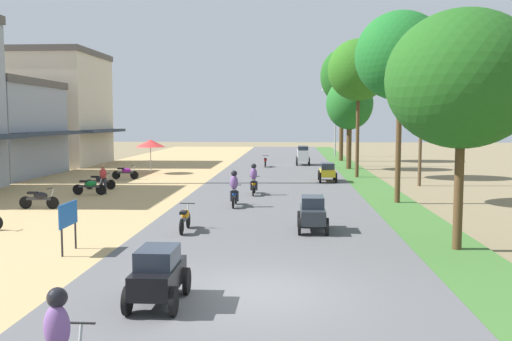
{
  "coord_description": "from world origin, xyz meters",
  "views": [
    {
      "loc": [
        0.77,
        -12.12,
        3.97
      ],
      "look_at": [
        -0.94,
        15.69,
        1.44
      ],
      "focal_mm": 38.53,
      "sensor_mm": 36.0,
      "label": 1
    }
  ],
  "objects": [
    {
      "name": "motorbike_ahead_fifth",
      "position": [
        -1.27,
        34.03,
        0.57
      ],
      "size": [
        0.54,
        1.8,
        0.94
      ],
      "color": "black",
      "rests_on": "road_strip"
    },
    {
      "name": "motorbike_ahead_third",
      "position": [
        -1.73,
        12.49,
        0.86
      ],
      "size": [
        0.54,
        1.8,
        1.66
      ],
      "color": "black",
      "rests_on": "road_strip"
    },
    {
      "name": "car_hatchback_black",
      "position": [
        -1.99,
        -0.89,
        0.75
      ],
      "size": [
        1.04,
        2.0,
        1.23
      ],
      "color": "black",
      "rests_on": "road_strip"
    },
    {
      "name": "parked_motorbike_fifth",
      "position": [
        -10.2,
        23.85,
        0.55
      ],
      "size": [
        1.8,
        0.54,
        0.94
      ],
      "color": "black",
      "rests_on": "dirt_shoulder"
    },
    {
      "name": "motorbike_ahead_second",
      "position": [
        -2.9,
        6.81,
        0.57
      ],
      "size": [
        0.54,
        1.8,
        0.94
      ],
      "color": "black",
      "rests_on": "road_strip"
    },
    {
      "name": "parked_motorbike_second",
      "position": [
        -10.31,
        11.38,
        0.55
      ],
      "size": [
        1.8,
        0.54,
        0.94
      ],
      "color": "black",
      "rests_on": "dirt_shoulder"
    },
    {
      "name": "utility_pole_near",
      "position": [
        8.69,
        21.73,
        4.52
      ],
      "size": [
        1.8,
        0.2,
        8.67
      ],
      "color": "brown",
      "rests_on": "ground"
    },
    {
      "name": "parked_motorbike_third",
      "position": [
        -9.77,
        16.06,
        0.55
      ],
      "size": [
        1.8,
        0.54,
        0.94
      ],
      "color": "black",
      "rests_on": "dirt_shoulder"
    },
    {
      "name": "median_tree_second",
      "position": [
        5.94,
        14.34,
        6.98
      ],
      "size": [
        4.25,
        4.25,
        9.03
      ],
      "color": "#4C351E",
      "rests_on": "median_strip"
    },
    {
      "name": "ground_plane",
      "position": [
        0.0,
        0.0,
        0.0
      ],
      "size": [
        180.0,
        180.0,
        0.0
      ],
      "primitive_type": "plane",
      "color": "#7A6B4C"
    },
    {
      "name": "motorbike_ahead_fourth",
      "position": [
        -1.1,
        16.53,
        0.86
      ],
      "size": [
        0.54,
        1.8,
        1.66
      ],
      "color": "black",
      "rests_on": "road_strip"
    },
    {
      "name": "vendor_umbrella",
      "position": [
        -9.53,
        27.96,
        2.31
      ],
      "size": [
        2.2,
        2.2,
        2.52
      ],
      "color": "#99999E",
      "rests_on": "dirt_shoulder"
    },
    {
      "name": "road_strip",
      "position": [
        0.0,
        0.0,
        0.04
      ],
      "size": [
        9.0,
        140.0,
        0.08
      ],
      "primitive_type": "cube",
      "color": "#565659",
      "rests_on": "ground"
    },
    {
      "name": "median_strip",
      "position": [
        5.7,
        0.0,
        0.03
      ],
      "size": [
        2.4,
        140.0,
        0.06
      ],
      "primitive_type": "cube",
      "color": "#3D6B2D",
      "rests_on": "ground"
    },
    {
      "name": "car_van_white",
      "position": [
        1.94,
        36.33,
        1.02
      ],
      "size": [
        1.19,
        2.41,
        1.67
      ],
      "color": "silver",
      "rests_on": "road_strip"
    },
    {
      "name": "median_tree_fifth",
      "position": [
        5.81,
        42.06,
        8.22
      ],
      "size": [
        4.19,
        4.19,
        10.82
      ],
      "color": "#4C351E",
      "rests_on": "median_strip"
    },
    {
      "name": "car_hatchback_charcoal",
      "position": [
        1.59,
        7.13,
        0.75
      ],
      "size": [
        1.04,
        2.0,
        1.23
      ],
      "color": "#282D33",
      "rests_on": "road_strip"
    },
    {
      "name": "streetlamp_near",
      "position": [
        5.8,
        35.88,
        4.72
      ],
      "size": [
        3.16,
        0.2,
        8.11
      ],
      "color": "gray",
      "rests_on": "median_strip"
    },
    {
      "name": "shophouse_far",
      "position": [
        -19.98,
        35.98,
        5.05
      ],
      "size": [
        8.61,
        8.94,
        10.1
      ],
      "color": "beige",
      "rests_on": "ground"
    },
    {
      "name": "car_sedan_yellow",
      "position": [
        3.2,
        23.22,
        0.74
      ],
      "size": [
        1.1,
        2.26,
        1.19
      ],
      "color": "gold",
      "rests_on": "road_strip"
    },
    {
      "name": "median_tree_fourth",
      "position": [
        5.59,
        32.96,
        5.31
      ],
      "size": [
        3.79,
        3.79,
        7.37
      ],
      "color": "#4C351E",
      "rests_on": "median_strip"
    },
    {
      "name": "median_tree_third",
      "position": [
        5.45,
        26.24,
        7.42
      ],
      "size": [
        4.2,
        4.2,
        9.49
      ],
      "color": "#4C351E",
      "rests_on": "median_strip"
    },
    {
      "name": "median_tree_nearest",
      "position": [
        5.89,
        4.72,
        5.19
      ],
      "size": [
        4.54,
        4.54,
        7.21
      ],
      "color": "#4C351E",
      "rests_on": "median_strip"
    },
    {
      "name": "pedestrian_on_shoulder",
      "position": [
        -9.18,
        16.5,
        0.96
      ],
      "size": [
        0.41,
        0.32,
        1.62
      ],
      "color": "#33333D",
      "rests_on": "dirt_shoulder"
    },
    {
      "name": "parked_motorbike_fourth",
      "position": [
        -10.02,
        18.42,
        0.55
      ],
      "size": [
        1.8,
        0.54,
        0.94
      ],
      "color": "black",
      "rests_on": "dirt_shoulder"
    },
    {
      "name": "street_signboard",
      "position": [
        -5.76,
        3.55,
        1.11
      ],
      "size": [
        0.06,
        1.3,
        1.5
      ],
      "color": "#262628",
      "rests_on": "dirt_shoulder"
    },
    {
      "name": "streetlamp_mid",
      "position": [
        5.8,
        49.09,
        4.4
      ],
      "size": [
        3.16,
        0.2,
        7.49
      ],
      "color": "gray",
      "rests_on": "median_strip"
    }
  ]
}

